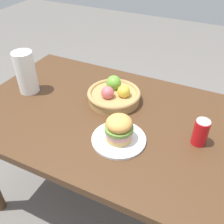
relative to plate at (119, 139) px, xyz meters
name	(u,v)px	position (x,y,z in m)	size (l,w,h in m)	color
ground_plane	(107,198)	(-0.14, 0.15, -0.76)	(8.00, 8.00, 0.00)	slate
dining_table	(106,128)	(-0.14, 0.15, -0.11)	(1.40, 0.90, 0.75)	#4C301C
plate	(119,139)	(0.00, 0.00, 0.00)	(0.25, 0.25, 0.01)	white
sandwich	(119,128)	(0.00, 0.00, 0.07)	(0.13, 0.13, 0.12)	#DBAD60
soda_can	(201,132)	(0.33, 0.14, 0.06)	(0.07, 0.07, 0.13)	red
fruit_basket	(114,94)	(-0.15, 0.27, 0.04)	(0.29, 0.29, 0.12)	tan
paper_towel_roll	(25,73)	(-0.64, 0.15, 0.11)	(0.11, 0.11, 0.24)	white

